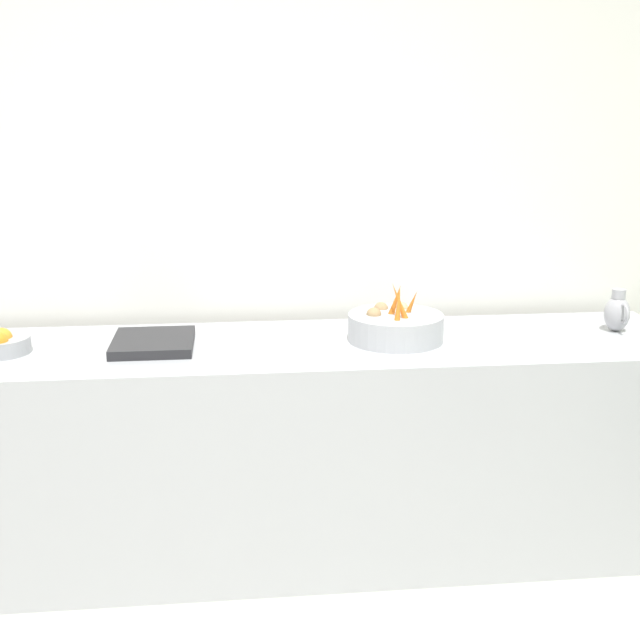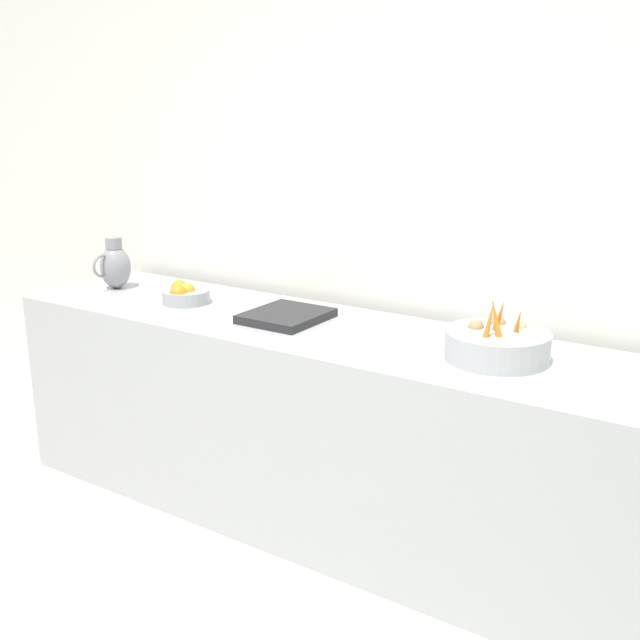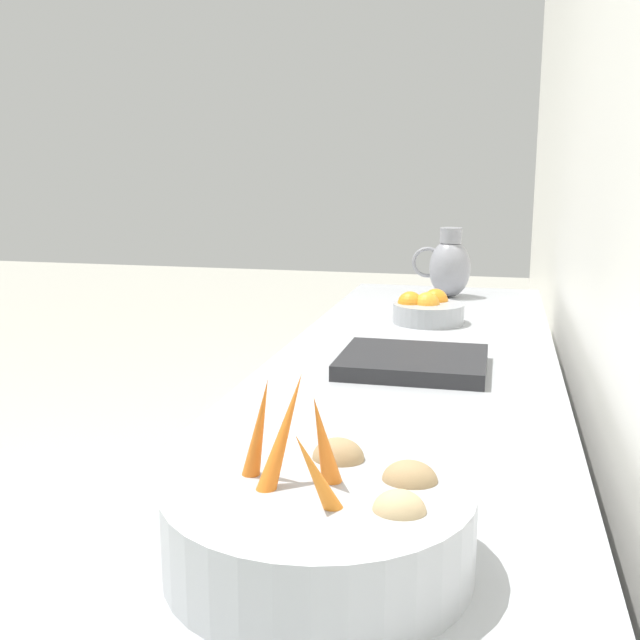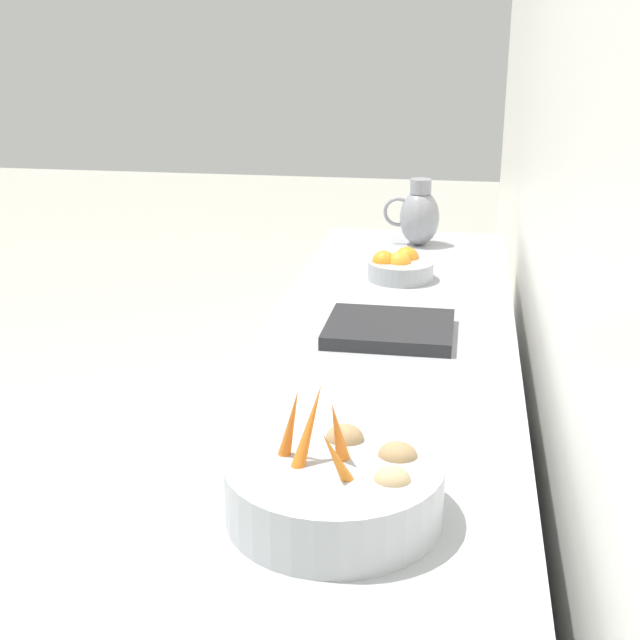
{
  "view_description": "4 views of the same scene",
  "coord_description": "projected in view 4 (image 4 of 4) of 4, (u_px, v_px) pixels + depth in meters",
  "views": [
    {
      "loc": [
        1.55,
        -0.15,
        1.77
      ],
      "look_at": [
        -1.37,
        0.16,
        1.0
      ],
      "focal_mm": 46.47,
      "sensor_mm": 36.0,
      "label": 1
    },
    {
      "loc": [
        0.99,
        1.35,
        1.74
      ],
      "look_at": [
        -1.36,
        -0.2,
        0.94
      ],
      "focal_mm": 42.51,
      "sensor_mm": 36.0,
      "label": 2
    },
    {
      "loc": [
        -1.69,
        1.28,
        1.34
      ],
      "look_at": [
        -1.36,
        -0.09,
        1.06
      ],
      "focal_mm": 42.54,
      "sensor_mm": 36.0,
      "label": 3
    },
    {
      "loc": [
        -1.69,
        1.73,
        1.66
      ],
      "look_at": [
        -1.38,
        -0.04,
        1.05
      ],
      "focal_mm": 48.28,
      "sensor_mm": 36.0,
      "label": 4
    }
  ],
  "objects": [
    {
      "name": "prep_counter",
      "position": [
        366.0,
        555.0,
        2.11
      ],
      "size": [
        0.7,
        3.35,
        0.87
      ],
      "primitive_type": "cube",
      "color": "#ADAFB5",
      "rests_on": "ground_plane"
    },
    {
      "name": "metal_pitcher_tall",
      "position": [
        419.0,
        216.0,
        3.27
      ],
      "size": [
        0.21,
        0.15,
        0.25
      ],
      "color": "gray",
      "rests_on": "prep_counter"
    },
    {
      "name": "counter_sink_basin",
      "position": [
        390.0,
        329.0,
        2.33
      ],
      "size": [
        0.34,
        0.3,
        0.04
      ],
      "primitive_type": "cube",
      "color": "#232326",
      "rests_on": "prep_counter"
    },
    {
      "name": "vegetable_colander",
      "position": [
        335.0,
        487.0,
        1.45
      ],
      "size": [
        0.37,
        0.37,
        0.24
      ],
      "color": "#ADAFB5",
      "rests_on": "prep_counter"
    },
    {
      "name": "orange_bowl",
      "position": [
        399.0,
        267.0,
        2.84
      ],
      "size": [
        0.22,
        0.22,
        0.1
      ],
      "color": "#9EA0A5",
      "rests_on": "prep_counter"
    }
  ]
}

